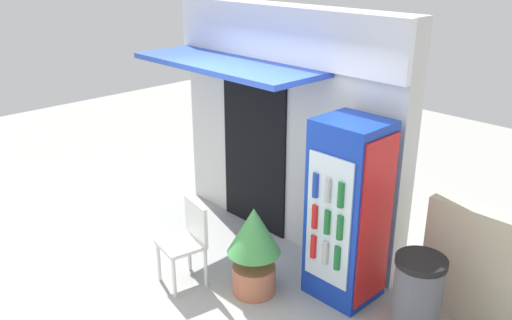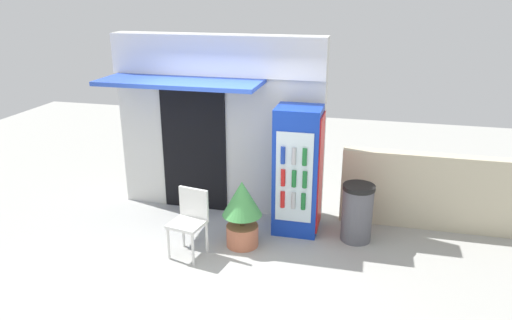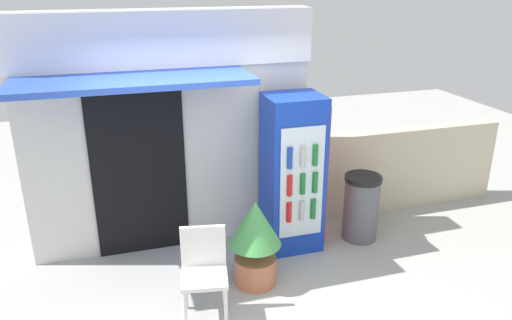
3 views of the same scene
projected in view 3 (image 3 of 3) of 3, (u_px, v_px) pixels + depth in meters
name	position (u px, v px, depth m)	size (l,w,h in m)	color
ground	(243.00, 318.00, 4.78)	(16.00, 16.00, 0.00)	#A3A39E
storefront_building	(168.00, 128.00, 5.64)	(3.26, 1.14, 2.76)	silver
drink_cooler	(293.00, 174.00, 5.76)	(0.66, 0.63, 1.86)	#1438B2
plastic_chair	(204.00, 267.00, 4.66)	(0.49, 0.48, 0.90)	silver
potted_plant_near_shop	(255.00, 237.00, 5.15)	(0.55, 0.55, 0.95)	#BC6B4C
trash_bin	(361.00, 207.00, 6.09)	(0.45, 0.45, 0.83)	#595960
stone_boundary_wall	(408.00, 168.00, 6.91)	(2.67, 0.21, 1.14)	beige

